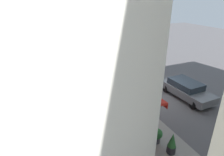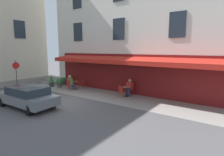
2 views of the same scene
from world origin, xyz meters
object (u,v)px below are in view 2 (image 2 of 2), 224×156
(cafe_table_near_entrance, at_px, (126,90))
(cafe_chair_red_corner_left, at_px, (69,84))
(cafe_chair_red_by_window, at_px, (82,83))
(no_parking_sign, at_px, (16,69))
(potted_plant_entrance_right, at_px, (64,81))
(potted_plant_under_sign, at_px, (51,81))
(cafe_chair_red_back_row, at_px, (121,91))
(seated_patron_in_red, at_px, (129,87))
(seated_companion_in_olive, at_px, (71,82))
(cafe_table_mid_terrace, at_px, (75,84))
(potted_plant_entrance_left, at_px, (59,82))
(cafe_chair_red_kerbside, at_px, (131,88))
(parked_car_grey, at_px, (27,96))

(cafe_table_near_entrance, bearing_deg, cafe_chair_red_corner_left, 12.63)
(cafe_chair_red_by_window, height_order, no_parking_sign, no_parking_sign)
(cafe_chair_red_by_window, relative_size, potted_plant_entrance_right, 1.19)
(no_parking_sign, xyz_separation_m, potted_plant_under_sign, (-1.62, -2.46, -1.22))
(cafe_chair_red_back_row, xyz_separation_m, no_parking_sign, (9.39, 2.85, 1.25))
(seated_patron_in_red, distance_m, potted_plant_entrance_right, 7.62)
(cafe_table_near_entrance, bearing_deg, seated_companion_in_olive, 10.46)
(cafe_table_near_entrance, xyz_separation_m, cafe_chair_red_corner_left, (5.21, 1.17, 0.06))
(cafe_chair_red_by_window, bearing_deg, cafe_table_near_entrance, -179.85)
(potted_plant_entrance_right, height_order, potted_plant_under_sign, potted_plant_under_sign)
(potted_plant_under_sign, bearing_deg, cafe_chair_red_by_window, -162.05)
(potted_plant_entrance_right, bearing_deg, no_parking_sign, 64.13)
(seated_patron_in_red, relative_size, seated_companion_in_olive, 0.97)
(seated_patron_in_red, distance_m, potted_plant_under_sign, 7.98)
(cafe_chair_red_back_row, bearing_deg, cafe_table_mid_terrace, -0.94)
(cafe_table_mid_terrace, relative_size, potted_plant_under_sign, 0.64)
(potted_plant_entrance_right, xyz_separation_m, potted_plant_entrance_left, (-0.68, 1.13, 0.12))
(cafe_table_mid_terrace, height_order, cafe_chair_red_corner_left, cafe_chair_red_corner_left)
(cafe_chair_red_by_window, distance_m, seated_companion_in_olive, 1.04)
(cafe_chair_red_kerbside, height_order, cafe_chair_red_by_window, same)
(cafe_chair_red_back_row, bearing_deg, cafe_chair_red_corner_left, 6.00)
(cafe_table_near_entrance, height_order, potted_plant_under_sign, potted_plant_under_sign)
(cafe_table_near_entrance, bearing_deg, cafe_chair_red_by_window, 0.15)
(seated_patron_in_red, height_order, potted_plant_entrance_left, seated_patron_in_red)
(potted_plant_entrance_left, bearing_deg, cafe_chair_red_corner_left, 167.57)
(cafe_chair_red_back_row, distance_m, seated_patron_in_red, 1.06)
(cafe_chair_red_by_window, bearing_deg, cafe_chair_red_back_row, 172.51)
(cafe_table_near_entrance, relative_size, seated_patron_in_red, 0.58)
(seated_patron_in_red, bearing_deg, cafe_table_near_entrance, 90.49)
(cafe_chair_red_by_window, relative_size, seated_companion_in_olive, 0.68)
(cafe_table_mid_terrace, distance_m, cafe_chair_red_corner_left, 0.63)
(cafe_chair_red_by_window, height_order, potted_plant_under_sign, potted_plant_under_sign)
(cafe_table_mid_terrace, xyz_separation_m, no_parking_sign, (4.37, 2.93, 1.30))
(cafe_chair_red_back_row, relative_size, cafe_chair_red_kerbside, 1.00)
(seated_companion_in_olive, bearing_deg, cafe_table_near_entrance, -169.54)
(cafe_chair_red_corner_left, distance_m, seated_patron_in_red, 5.44)
(cafe_chair_red_by_window, distance_m, parked_car_grey, 5.96)
(cafe_table_near_entrance, bearing_deg, potted_plant_entrance_left, 6.47)
(cafe_table_mid_terrace, xyz_separation_m, potted_plant_entrance_left, (1.84, 0.24, -0.01))
(cafe_chair_red_corner_left, xyz_separation_m, potted_plant_entrance_right, (2.41, -1.51, -0.19))
(cafe_table_near_entrance, bearing_deg, no_parking_sign, 20.16)
(potted_plant_entrance_right, height_order, parked_car_grey, parked_car_grey)
(seated_patron_in_red, height_order, seated_companion_in_olive, seated_companion_in_olive)
(seated_patron_in_red, bearing_deg, cafe_chair_red_corner_left, 16.93)
(cafe_chair_red_kerbside, height_order, parked_car_grey, parked_car_grey)
(cafe_chair_red_back_row, xyz_separation_m, cafe_chair_red_kerbside, (-0.07, -1.26, 0.00))
(cafe_chair_red_kerbside, bearing_deg, parked_car_grey, 60.54)
(cafe_table_near_entrance, xyz_separation_m, potted_plant_entrance_left, (6.94, 0.79, -0.01))
(cafe_table_mid_terrace, bearing_deg, potted_plant_entrance_left, 7.48)
(potted_plant_under_sign, xyz_separation_m, potted_plant_entrance_left, (-0.91, -0.23, -0.09))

